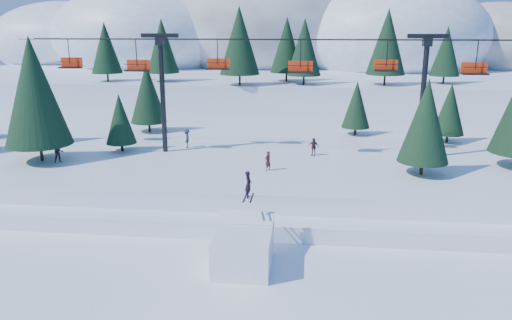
# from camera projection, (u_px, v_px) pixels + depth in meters

# --- Properties ---
(ground) EXTENTS (160.00, 160.00, 0.00)m
(ground) POSITION_uv_depth(u_px,v_px,m) (234.00, 280.00, 27.16)
(ground) COLOR white
(ground) RESTS_ON ground
(mid_shelf) EXTENTS (70.00, 22.00, 2.50)m
(mid_shelf) POSITION_uv_depth(u_px,v_px,m) (265.00, 168.00, 44.11)
(mid_shelf) COLOR white
(mid_shelf) RESTS_ON ground
(berm) EXTENTS (70.00, 6.00, 1.10)m
(berm) POSITION_uv_depth(u_px,v_px,m) (252.00, 217.00, 34.70)
(berm) COLOR white
(berm) RESTS_ON ground
(mountain_ridge) EXTENTS (119.00, 61.03, 26.46)m
(mountain_ridge) POSITION_uv_depth(u_px,v_px,m) (266.00, 46.00, 95.55)
(mountain_ridge) COLOR white
(mountain_ridge) RESTS_ON ground
(jump_kicker) EXTENTS (3.19, 4.39, 5.29)m
(jump_kicker) POSITION_uv_depth(u_px,v_px,m) (244.00, 247.00, 28.44)
(jump_kicker) COLOR white
(jump_kicker) RESTS_ON ground
(chairlift) EXTENTS (46.00, 3.21, 10.28)m
(chairlift) POSITION_uv_depth(u_px,v_px,m) (281.00, 76.00, 41.91)
(chairlift) COLOR black
(chairlift) RESTS_ON mid_shelf
(conifer_stand) EXTENTS (60.31, 17.50, 10.22)m
(conifer_stand) POSITION_uv_depth(u_px,v_px,m) (262.00, 104.00, 42.37)
(conifer_stand) COLOR black
(conifer_stand) RESTS_ON mid_shelf
(distant_skiers) EXTENTS (31.70, 8.32, 1.76)m
(distant_skiers) POSITION_uv_depth(u_px,v_px,m) (224.00, 145.00, 43.41)
(distant_skiers) COLOR #1B3137
(distant_skiers) RESTS_ON mid_shelf
(banner_near) EXTENTS (2.84, 0.43, 0.90)m
(banner_near) POSITION_uv_depth(u_px,v_px,m) (360.00, 237.00, 31.39)
(banner_near) COLOR black
(banner_near) RESTS_ON ground
(banner_far) EXTENTS (2.86, 0.09, 0.90)m
(banner_far) POSITION_uv_depth(u_px,v_px,m) (375.00, 239.00, 31.16)
(banner_far) COLOR black
(banner_far) RESTS_ON ground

